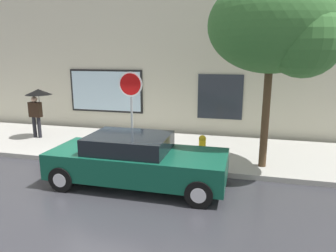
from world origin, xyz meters
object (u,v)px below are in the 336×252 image
Objects in this scene: parked_car at (136,160)px; fire_hydrant at (202,147)px; pedestrian_with_umbrella at (37,99)px; street_tree at (278,28)px; stop_sign at (131,98)px.

fire_hydrant is at bearing 56.76° from parked_car.
street_tree is at bearing -8.57° from pedestrian_with_umbrella.
street_tree is 1.94× the size of stop_sign.
stop_sign is (-0.75, 1.68, 1.39)m from parked_car.
pedestrian_with_umbrella is 0.37× the size of street_tree.
pedestrian_with_umbrella is at bearing 149.18° from parked_car.
street_tree is at bearing 1.25° from stop_sign.
stop_sign is at bearing -167.39° from fire_hydrant.
fire_hydrant is 0.14× the size of street_tree.
parked_car reaches higher than fire_hydrant.
pedestrian_with_umbrella reaches higher than parked_car.
street_tree reaches higher than pedestrian_with_umbrella.
stop_sign reaches higher than fire_hydrant.
street_tree is (3.40, 1.77, 3.35)m from parked_car.
parked_car is 6.14× the size of fire_hydrant.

